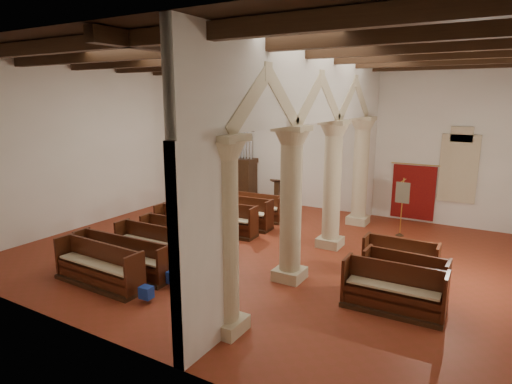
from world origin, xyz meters
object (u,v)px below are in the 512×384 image
object	(u,v)px
lectern	(277,194)
nave_pew_0	(99,272)
processional_banner	(401,215)
aisle_pew_0	(392,296)
pipe_organ	(235,171)

from	to	relation	value
lectern	nave_pew_0	size ratio (longest dim) A/B	0.45
lectern	processional_banner	distance (m)	6.01
processional_banner	aisle_pew_0	bearing A→B (deg)	-76.87
nave_pew_0	aisle_pew_0	distance (m)	7.26
processional_banner	aisle_pew_0	xyz separation A→B (m)	(1.05, -5.71, -0.38)
pipe_organ	nave_pew_0	size ratio (longest dim) A/B	1.60
lectern	pipe_organ	bearing A→B (deg)	170.21
pipe_organ	aisle_pew_0	bearing A→B (deg)	-39.28
processional_banner	nave_pew_0	xyz separation A→B (m)	(-5.80, -8.10, -0.39)
pipe_organ	lectern	xyz separation A→B (m)	(2.26, -0.01, -0.86)
nave_pew_0	processional_banner	bearing A→B (deg)	55.77
processional_banner	pipe_organ	bearing A→B (deg)	170.71
processional_banner	nave_pew_0	size ratio (longest dim) A/B	0.75
processional_banner	nave_pew_0	bearing A→B (deg)	-122.89
lectern	aisle_pew_0	xyz separation A→B (m)	(6.81, -7.41, -0.13)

